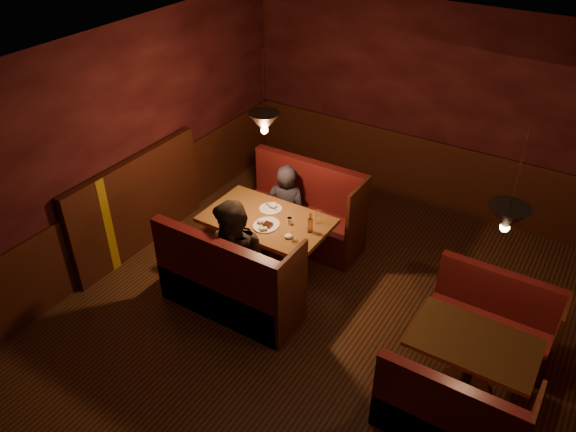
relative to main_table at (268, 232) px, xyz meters
The scene contains 9 objects.
room 1.25m from the main_table, 40.61° to the right, with size 6.02×7.02×2.92m.
main_table is the anchor object (origin of this frame).
main_bench_far 0.89m from the main_table, 88.92° to the left, with size 1.66×0.59×1.13m.
main_bench_near 0.89m from the main_table, 88.92° to the right, with size 1.66×0.59×1.13m.
second_table 2.70m from the main_table, 10.57° to the right, with size 1.17×0.75×0.66m.
second_bench_far 2.71m from the main_table, ahead, with size 1.29×0.48×0.92m.
second_bench_near 2.95m from the main_table, 23.98° to the right, with size 1.29×0.48×0.92m.
diner_a 0.73m from the main_table, 104.17° to the left, with size 0.55×0.36×1.51m, color #25232C.
diner_b 0.70m from the main_table, 90.92° to the right, with size 0.83×0.64×1.70m, color black.
Camera 1 is at (1.96, -3.76, 4.55)m, focal length 35.00 mm.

